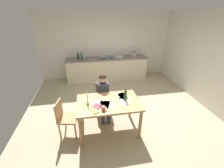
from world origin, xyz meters
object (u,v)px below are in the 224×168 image
object	(u,v)px
bottle_oil	(78,56)
stovetop_kettle	(134,54)
coffee_mug	(104,108)
bottle_wine_red	(84,56)
book_magazine	(97,106)
wine_glass_near_sink	(108,54)
chair_at_table	(103,97)
chair_side_empty	(66,117)
candlestick	(88,101)
mixing_bowl	(103,57)
wine_glass_by_kettle	(106,54)
dining_table	(109,106)
teacup_on_counter	(111,57)
book_cookery	(94,110)
person_seated	(104,94)
sink_unit	(119,57)
wine_bottle_on_table	(125,95)
bottle_vinegar	(81,56)

from	to	relation	value
bottle_oil	stovetop_kettle	xyz separation A→B (m)	(2.22, -0.03, -0.00)
coffee_mug	bottle_wine_red	world-z (taller)	bottle_wine_red
book_magazine	wine_glass_near_sink	xyz separation A→B (m)	(0.72, 3.22, 0.22)
chair_at_table	chair_side_empty	distance (m)	1.12
candlestick	stovetop_kettle	world-z (taller)	stovetop_kettle
bottle_oil	mixing_bowl	distance (m)	0.95
book_magazine	stovetop_kettle	bearing A→B (deg)	86.47
wine_glass_near_sink	wine_glass_by_kettle	size ratio (longest dim) A/B	1.00
dining_table	chair_at_table	world-z (taller)	chair_at_table
bottle_wine_red	teacup_on_counter	world-z (taller)	bottle_wine_red
coffee_mug	candlestick	size ratio (longest dim) A/B	0.44
stovetop_kettle	book_cookery	bearing A→B (deg)	-119.86
candlestick	coffee_mug	bearing A→B (deg)	-41.88
book_cookery	bottle_wine_red	size ratio (longest dim) A/B	0.96
dining_table	person_seated	size ratio (longest dim) A/B	1.14
coffee_mug	sink_unit	xyz separation A→B (m)	(1.01, 3.22, 0.10)
chair_at_table	bottle_oil	bearing A→B (deg)	106.32
chair_side_empty	candlestick	xyz separation A→B (m)	(0.50, -0.02, 0.37)
chair_side_empty	book_cookery	size ratio (longest dim) A/B	3.58
mixing_bowl	teacup_on_counter	bearing A→B (deg)	-20.69
sink_unit	stovetop_kettle	xyz separation A→B (m)	(0.63, -0.00, 0.08)
wine_glass_near_sink	chair_side_empty	bearing A→B (deg)	-114.53
bottle_wine_red	stovetop_kettle	xyz separation A→B (m)	(1.99, 0.03, -0.01)
book_magazine	wine_glass_by_kettle	world-z (taller)	wine_glass_by_kettle
bottle_oil	mixing_bowl	size ratio (longest dim) A/B	0.97
wine_bottle_on_table	sink_unit	world-z (taller)	sink_unit
coffee_mug	candlestick	world-z (taller)	candlestick
chair_at_table	book_cookery	bearing A→B (deg)	-106.46
chair_at_table	bottle_vinegar	distance (m)	2.30
person_seated	bottle_vinegar	world-z (taller)	bottle_vinegar
dining_table	sink_unit	world-z (taller)	sink_unit
coffee_mug	candlestick	bearing A→B (deg)	138.12
mixing_bowl	chair_at_table	bearing A→B (deg)	-97.31
dining_table	chair_side_empty	bearing A→B (deg)	179.44
coffee_mug	mixing_bowl	bearing A→B (deg)	83.21
mixing_bowl	bottle_oil	bearing A→B (deg)	176.01
bottle_wine_red	mixing_bowl	distance (m)	0.73
book_magazine	teacup_on_counter	xyz separation A→B (m)	(0.79, 2.92, 0.16)
chair_side_empty	sink_unit	size ratio (longest dim) A/B	2.41
dining_table	bottle_vinegar	distance (m)	2.94
candlestick	wine_glass_by_kettle	distance (m)	3.20
candlestick	book_magazine	size ratio (longest dim) A/B	1.54
person_seated	wine_glass_near_sink	xyz separation A→B (m)	(0.50, 2.54, 0.33)
coffee_mug	wine_glass_near_sink	bearing A→B (deg)	79.89
bottle_oil	chair_at_table	bearing A→B (deg)	-73.68
book_magazine	bottle_wine_red	world-z (taller)	bottle_wine_red
dining_table	candlestick	xyz separation A→B (m)	(-0.44, -0.02, 0.18)
person_seated	bottle_oil	bearing A→B (deg)	105.42
candlestick	mixing_bowl	size ratio (longest dim) A/B	1.07
stovetop_kettle	chair_at_table	bearing A→B (deg)	-124.59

